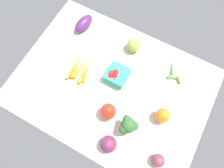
# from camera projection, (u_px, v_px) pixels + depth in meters

# --- Properties ---
(tablecloth) EXTENTS (1.04, 0.76, 0.02)m
(tablecloth) POSITION_uv_depth(u_px,v_px,m) (112.00, 86.00, 1.11)
(tablecloth) COLOR beige
(tablecloth) RESTS_ON ground
(carrot_bunch) EXTENTS (0.12, 0.18, 0.02)m
(carrot_bunch) POSITION_uv_depth(u_px,v_px,m) (80.00, 68.00, 1.12)
(carrot_bunch) COLOR orange
(carrot_bunch) RESTS_ON tablecloth
(red_onion_near_basket) EXTENTS (0.08, 0.08, 0.08)m
(red_onion_near_basket) POSITION_uv_depth(u_px,v_px,m) (108.00, 144.00, 0.96)
(red_onion_near_basket) COLOR #722B4C
(red_onion_near_basket) RESTS_ON tablecloth
(bell_pepper_orange) EXTENTS (0.09, 0.09, 0.09)m
(bell_pepper_orange) POSITION_uv_depth(u_px,v_px,m) (163.00, 115.00, 1.00)
(bell_pepper_orange) COLOR orange
(bell_pepper_orange) RESTS_ON tablecloth
(heirloom_tomato_green) EXTENTS (0.08, 0.08, 0.08)m
(heirloom_tomato_green) POSITION_uv_depth(u_px,v_px,m) (134.00, 46.00, 1.14)
(heirloom_tomato_green) COLOR #9AAD41
(heirloom_tomato_green) RESTS_ON tablecloth
(berry_basket) EXTENTS (0.11, 0.11, 0.07)m
(berry_basket) POSITION_uv_depth(u_px,v_px,m) (116.00, 75.00, 1.08)
(berry_basket) COLOR teal
(berry_basket) RESTS_ON tablecloth
(okra_pile) EXTENTS (0.11, 0.12, 0.02)m
(okra_pile) POSITION_uv_depth(u_px,v_px,m) (175.00, 75.00, 1.11)
(okra_pile) COLOR #528F3F
(okra_pile) RESTS_ON tablecloth
(bell_pepper_red) EXTENTS (0.10, 0.10, 0.10)m
(bell_pepper_red) POSITION_uv_depth(u_px,v_px,m) (108.00, 111.00, 1.00)
(bell_pepper_red) COLOR red
(bell_pepper_red) RESTS_ON tablecloth
(broccoli_head) EXTENTS (0.09, 0.09, 0.11)m
(broccoli_head) POSITION_uv_depth(u_px,v_px,m) (129.00, 125.00, 0.96)
(broccoli_head) COLOR #AACF89
(broccoli_head) RESTS_ON tablecloth
(red_onion_center) EXTENTS (0.06, 0.06, 0.06)m
(red_onion_center) POSITION_uv_depth(u_px,v_px,m) (158.00, 161.00, 0.94)
(red_onion_center) COLOR brown
(red_onion_center) RESTS_ON tablecloth
(eggplant) EXTENTS (0.09, 0.15, 0.07)m
(eggplant) POSITION_uv_depth(u_px,v_px,m) (84.00, 23.00, 1.19)
(eggplant) COLOR #572869
(eggplant) RESTS_ON tablecloth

